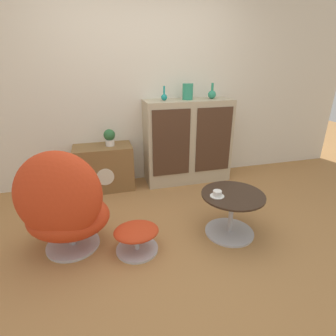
# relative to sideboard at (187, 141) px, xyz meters

# --- Properties ---
(ground_plane) EXTENTS (12.00, 12.00, 0.00)m
(ground_plane) POSITION_rel_sideboard_xyz_m (-0.61, -1.40, -0.57)
(ground_plane) COLOR #A87542
(wall_back) EXTENTS (6.40, 0.06, 2.60)m
(wall_back) POSITION_rel_sideboard_xyz_m (-0.61, 0.24, 0.73)
(wall_back) COLOR silver
(wall_back) RESTS_ON ground_plane
(sideboard) EXTENTS (1.17, 0.43, 1.13)m
(sideboard) POSITION_rel_sideboard_xyz_m (0.00, 0.00, 0.00)
(sideboard) COLOR tan
(sideboard) RESTS_ON ground_plane
(tv_console) EXTENTS (0.74, 0.41, 0.59)m
(tv_console) POSITION_rel_sideboard_xyz_m (-1.15, 0.01, -0.27)
(tv_console) COLOR brown
(tv_console) RESTS_ON ground_plane
(egg_chair) EXTENTS (0.87, 0.83, 0.98)m
(egg_chair) POSITION_rel_sideboard_xyz_m (-1.53, -1.21, -0.12)
(egg_chair) COLOR #B7B7BC
(egg_chair) RESTS_ON ground_plane
(ottoman) EXTENTS (0.40, 0.38, 0.25)m
(ottoman) POSITION_rel_sideboard_xyz_m (-0.95, -1.37, -0.41)
(ottoman) COLOR #B7B7BC
(ottoman) RESTS_ON ground_plane
(coffee_table) EXTENTS (0.60, 0.60, 0.44)m
(coffee_table) POSITION_rel_sideboard_xyz_m (-0.02, -1.35, -0.32)
(coffee_table) COLOR #B7B7BC
(coffee_table) RESTS_ON ground_plane
(vase_leftmost) EXTENTS (0.08, 0.08, 0.18)m
(vase_leftmost) POSITION_rel_sideboard_xyz_m (-0.33, 0.00, 0.61)
(vase_leftmost) COLOR teal
(vase_leftmost) RESTS_ON sideboard
(vase_inner_left) EXTENTS (0.14, 0.14, 0.20)m
(vase_inner_left) POSITION_rel_sideboard_xyz_m (-0.02, 0.00, 0.67)
(vase_inner_left) COLOR #2D8E6B
(vase_inner_left) RESTS_ON sideboard
(vase_inner_right) EXTENTS (0.11, 0.11, 0.20)m
(vase_inner_right) POSITION_rel_sideboard_xyz_m (0.33, 0.00, 0.63)
(vase_inner_right) COLOR #2D8E6B
(vase_inner_right) RESTS_ON sideboard
(potted_plant) EXTENTS (0.14, 0.14, 0.21)m
(potted_plant) POSITION_rel_sideboard_xyz_m (-1.05, 0.01, 0.14)
(potted_plant) COLOR silver
(potted_plant) RESTS_ON tv_console
(teacup) EXTENTS (0.13, 0.13, 0.06)m
(teacup) POSITION_rel_sideboard_xyz_m (-0.18, -1.35, -0.11)
(teacup) COLOR white
(teacup) RESTS_ON coffee_table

